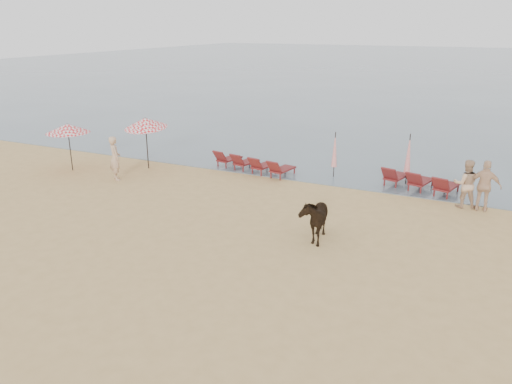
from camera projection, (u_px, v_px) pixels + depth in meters
ground at (173, 289)px, 12.83m from camera, size 120.00×120.00×0.00m
sea at (454, 65)px, 81.22m from camera, size 160.00×140.00×0.06m
lounger_cluster_left at (252, 163)px, 22.84m from camera, size 3.89×2.22×0.58m
lounger_cluster_right at (419, 181)px, 20.24m from camera, size 3.06×2.26×0.60m
umbrella_open_left_a at (68, 128)px, 22.56m from camera, size 1.92×1.92×2.19m
umbrella_open_left_b at (145, 123)px, 22.79m from camera, size 1.95×1.99×2.49m
umbrella_closed_left at (335, 150)px, 21.70m from camera, size 0.25×0.25×2.05m
umbrella_closed_right at (409, 154)px, 20.69m from camera, size 0.27×0.27×2.19m
cow at (314, 217)px, 15.58m from camera, size 1.12×1.84×1.45m
beachgoer_left at (115, 158)px, 21.48m from camera, size 0.84×0.78×1.93m
beachgoer_right_a at (466, 184)px, 18.26m from camera, size 1.02×0.88×1.81m
beachgoer_right_b at (485, 186)px, 17.90m from camera, size 1.12×0.51×1.88m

